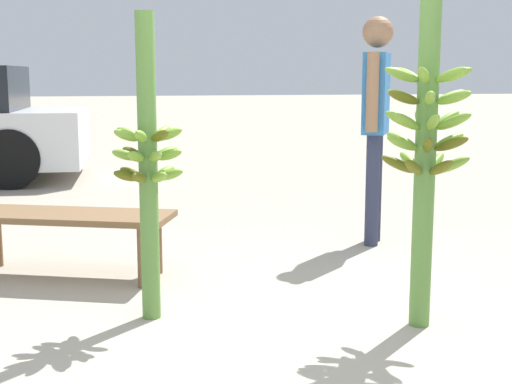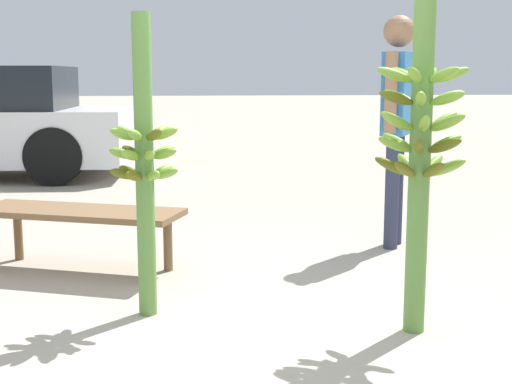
{
  "view_description": "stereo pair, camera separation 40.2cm",
  "coord_description": "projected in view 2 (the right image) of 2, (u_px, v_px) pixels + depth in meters",
  "views": [
    {
      "loc": [
        -0.75,
        -3.19,
        1.29
      ],
      "look_at": [
        0.02,
        0.7,
        0.63
      ],
      "focal_mm": 50.0,
      "sensor_mm": 36.0,
      "label": 1
    },
    {
      "loc": [
        -0.35,
        -3.25,
        1.29
      ],
      "look_at": [
        0.02,
        0.7,
        0.63
      ],
      "focal_mm": 50.0,
      "sensor_mm": 36.0,
      "label": 2
    }
  ],
  "objects": [
    {
      "name": "ground_plane",
      "position": [
        266.0,
        345.0,
        3.43
      ],
      "size": [
        80.0,
        80.0,
        0.0
      ],
      "primitive_type": "plane",
      "color": "#A89E8C"
    },
    {
      "name": "banana_stalk_left",
      "position": [
        144.0,
        163.0,
        3.75
      ],
      "size": [
        0.38,
        0.38,
        1.61
      ],
      "color": "#5B8C3D",
      "rests_on": "ground_plane"
    },
    {
      "name": "vendor_person",
      "position": [
        397.0,
        107.0,
        5.24
      ],
      "size": [
        0.33,
        0.53,
        1.71
      ],
      "rotation": [
        0.0,
        0.0,
        1.09
      ],
      "color": "#2D334C",
      "rests_on": "ground_plane"
    },
    {
      "name": "banana_stalk_center",
      "position": [
        420.0,
        145.0,
        3.47
      ],
      "size": [
        0.47,
        0.46,
        1.74
      ],
      "color": "#5B8C3D",
      "rests_on": "ground_plane"
    },
    {
      "name": "market_bench",
      "position": [
        78.0,
        218.0,
        4.67
      ],
      "size": [
        1.44,
        0.89,
        0.42
      ],
      "rotation": [
        0.0,
        0.0,
        -0.35
      ],
      "color": "brown",
      "rests_on": "ground_plane"
    }
  ]
}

